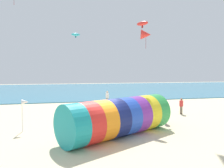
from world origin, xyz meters
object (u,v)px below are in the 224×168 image
at_px(beach_flag, 25,103).
at_px(bystander_near_water, 107,98).
at_px(kite_red_parafoil, 142,23).
at_px(kite_cyan_parafoil, 76,35).
at_px(kite_red_delta, 146,35).
at_px(kite_handler, 165,113).
at_px(giant_inflatable_tube, 119,117).
at_px(bystander_mid_beach, 181,106).

bearing_deg(beach_flag, bystander_near_water, 52.83).
distance_m(bystander_near_water, beach_flag, 12.89).
relative_size(kite_red_parafoil, kite_cyan_parafoil, 1.42).
bearing_deg(kite_cyan_parafoil, kite_red_delta, 22.33).
relative_size(kite_handler, beach_flag, 0.75).
xyz_separation_m(giant_inflatable_tube, kite_handler, (4.39, 2.53, -0.36)).
bearing_deg(kite_red_delta, giant_inflatable_tube, -119.89).
bearing_deg(kite_handler, bystander_near_water, 104.75).
relative_size(kite_handler, bystander_near_water, 0.97).
bearing_deg(kite_red_delta, kite_handler, -98.51).
bearing_deg(kite_cyan_parafoil, beach_flag, -133.80).
height_order(kite_cyan_parafoil, bystander_mid_beach, kite_cyan_parafoil).
distance_m(kite_handler, kite_cyan_parafoil, 10.06).
height_order(kite_red_delta, kite_cyan_parafoil, kite_red_delta).
distance_m(giant_inflatable_tube, kite_handler, 5.08).
bearing_deg(giant_inflatable_tube, kite_cyan_parafoil, 110.66).
xyz_separation_m(kite_red_parafoil, kite_cyan_parafoil, (-5.40, 2.09, -0.77)).
xyz_separation_m(giant_inflatable_tube, bystander_near_water, (1.73, 12.63, -0.33)).
height_order(giant_inflatable_tube, kite_red_delta, kite_red_delta).
xyz_separation_m(kite_handler, bystander_mid_beach, (3.20, 3.01, -0.07)).
height_order(kite_red_parafoil, beach_flag, kite_red_parafoil).
relative_size(giant_inflatable_tube, kite_cyan_parafoil, 9.59).
bearing_deg(kite_cyan_parafoil, bystander_near_water, 57.47).
bearing_deg(beach_flag, kite_red_delta, 31.55).
xyz_separation_m(bystander_near_water, bystander_mid_beach, (5.86, -7.09, -0.10)).
xyz_separation_m(bystander_near_water, beach_flag, (-7.76, -10.23, 1.09)).
relative_size(kite_red_delta, bystander_mid_beach, 1.34).
height_order(kite_handler, kite_red_delta, kite_red_delta).
distance_m(kite_red_delta, beach_flag, 14.78).
relative_size(bystander_mid_beach, beach_flag, 0.70).
distance_m(kite_red_delta, bystander_mid_beach, 8.59).
bearing_deg(giant_inflatable_tube, beach_flag, 158.31).
bearing_deg(kite_handler, bystander_mid_beach, 43.23).
bearing_deg(giant_inflatable_tube, kite_red_delta, 60.11).
xyz_separation_m(kite_cyan_parafoil, bystander_near_water, (4.08, 6.39, -6.47)).
distance_m(kite_handler, kite_red_delta, 10.08).
bearing_deg(giant_inflatable_tube, kite_red_parafoil, 53.67).
distance_m(kite_handler, bystander_near_water, 10.44).
bearing_deg(beach_flag, kite_red_parafoil, 10.90).
distance_m(kite_red_delta, kite_cyan_parafoil, 8.43).
distance_m(giant_inflatable_tube, kite_red_parafoil, 8.61).
height_order(giant_inflatable_tube, kite_handler, giant_inflatable_tube).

